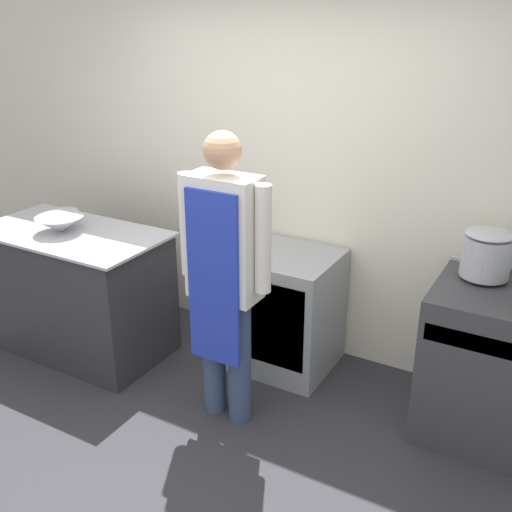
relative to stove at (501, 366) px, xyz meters
The scene contains 9 objects.
ground_plane 2.05m from the stove, 141.39° to the right, with size 14.00×14.00×0.00m, color #2D2D33.
wall_back 1.85m from the stove, 164.78° to the left, with size 8.00×0.05×2.70m.
prep_counter 2.90m from the stove, behind, with size 1.36×0.74×0.92m.
stove is the anchor object (origin of this frame).
fridge_unit 1.43m from the stove, behind, with size 0.67×0.61×0.84m.
person_cook 1.69m from the stove, 156.86° to the right, with size 0.59×0.24×1.78m.
mixing_bowl 2.99m from the stove, behind, with size 0.33×0.33×0.11m.
small_bowl 3.11m from the stove, behind, with size 0.22×0.22×0.08m.
stock_pot 0.66m from the stove, 146.73° to the left, with size 0.28×0.28×0.28m.
Camera 1 is at (1.79, -2.01, 2.35)m, focal length 42.00 mm.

